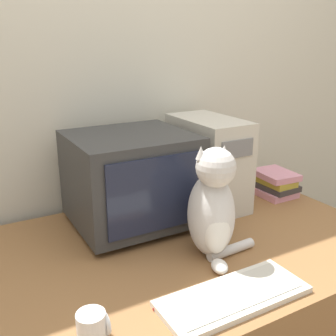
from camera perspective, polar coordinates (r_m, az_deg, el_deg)
wall_back at (r=1.76m, az=-8.74°, el=12.10°), size 7.00×0.05×2.50m
desk at (r=1.65m, az=0.21°, el=-22.29°), size 1.62×0.96×0.72m
crt_monitor at (r=1.54m, az=-5.36°, el=-1.60°), size 0.45×0.42×0.37m
computer_tower at (r=1.74m, az=5.80°, el=0.83°), size 0.22×0.39×0.39m
keyboard at (r=1.19m, az=9.49°, el=-17.88°), size 0.45×0.18×0.02m
cat at (r=1.32m, az=6.48°, el=-5.92°), size 0.26×0.28×0.40m
book_stack at (r=1.94m, az=15.23°, el=-2.17°), size 0.17×0.21×0.12m
pen at (r=1.17m, az=1.29°, el=-18.74°), size 0.15×0.01×0.01m
mug at (r=1.04m, az=-10.86°, el=-21.81°), size 0.08×0.07×0.08m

